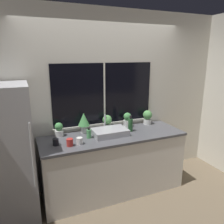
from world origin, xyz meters
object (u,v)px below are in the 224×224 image
at_px(potted_plant_left, 84,121).
at_px(potted_plant_far_right, 147,117).
at_px(bottle_tall, 130,125).
at_px(sink, 110,132).
at_px(soap_bottle, 89,134).
at_px(mug_white, 80,141).
at_px(potted_plant_far_left, 59,130).
at_px(potted_plant_center, 107,122).
at_px(potted_plant_right, 127,120).
at_px(refrigerator, 5,155).
at_px(mug_red, 70,142).
at_px(mug_black, 56,142).

distance_m(potted_plant_left, potted_plant_far_right, 1.09).
bearing_deg(bottle_tall, potted_plant_far_right, 25.66).
relative_size(sink, soap_bottle, 3.21).
relative_size(bottle_tall, mug_white, 2.73).
height_order(potted_plant_far_left, potted_plant_center, potted_plant_center).
relative_size(potted_plant_far_left, potted_plant_far_right, 0.85).
xyz_separation_m(potted_plant_center, potted_plant_right, (0.35, -0.00, -0.01)).
relative_size(refrigerator, mug_red, 17.60).
distance_m(refrigerator, mug_black, 0.61).
relative_size(potted_plant_left, potted_plant_far_right, 1.28).
bearing_deg(potted_plant_center, mug_white, -143.89).
bearing_deg(potted_plant_left, potted_plant_far_left, -180.00).
relative_size(potted_plant_center, soap_bottle, 1.50).
xyz_separation_m(potted_plant_far_right, mug_black, (-1.56, -0.31, -0.08)).
bearing_deg(potted_plant_far_left, potted_plant_left, 0.00).
xyz_separation_m(sink, soap_bottle, (-0.31, 0.00, 0.02)).
bearing_deg(bottle_tall, sink, -174.96).
bearing_deg(sink, potted_plant_center, 77.48).
distance_m(potted_plant_far_right, soap_bottle, 1.11).
xyz_separation_m(sink, potted_plant_left, (-0.32, 0.23, 0.14)).
xyz_separation_m(refrigerator, potted_plant_far_left, (0.70, 0.26, 0.14)).
relative_size(potted_plant_left, potted_plant_right, 1.29).
relative_size(potted_plant_far_right, soap_bottle, 1.53).
bearing_deg(refrigerator, sink, 1.25).
xyz_separation_m(potted_plant_center, mug_red, (-0.67, -0.40, -0.08)).
distance_m(soap_bottle, bottle_tall, 0.67).
xyz_separation_m(potted_plant_far_left, mug_black, (-0.10, -0.31, -0.05)).
bearing_deg(bottle_tall, potted_plant_left, 163.17).
bearing_deg(potted_plant_center, mug_red, -149.01).
xyz_separation_m(potted_plant_far_left, mug_white, (0.20, -0.40, -0.05)).
xyz_separation_m(potted_plant_far_left, potted_plant_left, (0.37, 0.00, 0.09)).
height_order(potted_plant_left, potted_plant_far_right, potted_plant_left).
relative_size(potted_plant_right, bottle_tall, 0.95).
bearing_deg(potted_plant_far_right, soap_bottle, -168.09).
bearing_deg(potted_plant_far_left, potted_plant_right, 0.00).
relative_size(potted_plant_left, mug_white, 3.33).
height_order(bottle_tall, mug_white, bottle_tall).
bearing_deg(potted_plant_left, refrigerator, -166.11).
distance_m(potted_plant_left, potted_plant_right, 0.72).
relative_size(potted_plant_center, mug_red, 2.39).
height_order(potted_plant_right, mug_red, potted_plant_right).
relative_size(soap_bottle, mug_red, 1.59).
relative_size(potted_plant_left, potted_plant_center, 1.30).
distance_m(refrigerator, potted_plant_far_right, 2.18).
xyz_separation_m(refrigerator, mug_black, (0.60, -0.05, 0.09)).
relative_size(sink, potted_plant_left, 1.64).
bearing_deg(mug_red, potted_plant_right, 21.63).
height_order(potted_plant_far_left, bottle_tall, bottle_tall).
bearing_deg(potted_plant_far_right, potted_plant_left, 180.00).
bearing_deg(sink, mug_black, -174.17).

